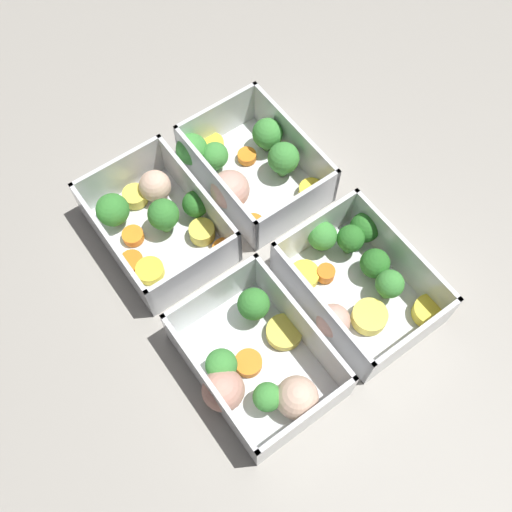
# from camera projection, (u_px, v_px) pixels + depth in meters

# --- Properties ---
(ground_plane) EXTENTS (4.00, 4.00, 0.00)m
(ground_plane) POSITION_uv_depth(u_px,v_px,m) (256.00, 264.00, 0.70)
(ground_plane) COLOR gray
(container_near_left) EXTENTS (0.18, 0.15, 0.06)m
(container_near_left) POSITION_uv_depth(u_px,v_px,m) (358.00, 278.00, 0.67)
(container_near_left) COLOR white
(container_near_left) RESTS_ON ground_plane
(container_near_right) EXTENTS (0.18, 0.14, 0.06)m
(container_near_right) POSITION_uv_depth(u_px,v_px,m) (246.00, 166.00, 0.73)
(container_near_right) COLOR white
(container_near_right) RESTS_ON ground_plane
(container_far_left) EXTENTS (0.17, 0.14, 0.06)m
(container_far_left) POSITION_uv_depth(u_px,v_px,m) (256.00, 366.00, 0.62)
(container_far_left) COLOR white
(container_far_left) RESTS_ON ground_plane
(container_far_right) EXTENTS (0.17, 0.13, 0.06)m
(container_far_right) POSITION_uv_depth(u_px,v_px,m) (156.00, 219.00, 0.70)
(container_far_right) COLOR white
(container_far_right) RESTS_ON ground_plane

